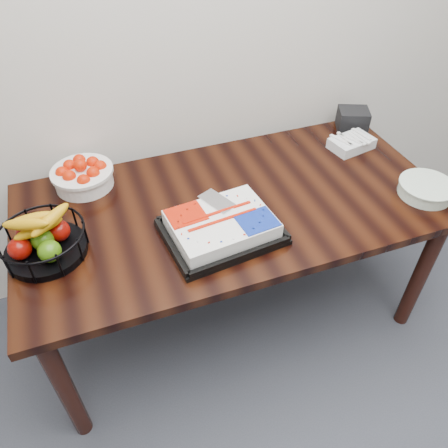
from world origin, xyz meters
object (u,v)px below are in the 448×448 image
object	(u,v)px
fruit_basket	(43,240)
table	(232,216)
tangerine_bowl	(82,172)
plate_stack	(426,189)
napkin_box	(353,120)
cake_tray	(221,227)

from	to	relation	value
fruit_basket	table	bearing A→B (deg)	3.53
tangerine_bowl	fruit_basket	world-z (taller)	tangerine_bowl
plate_stack	napkin_box	bearing A→B (deg)	89.46
cake_tray	napkin_box	size ratio (longest dim) A/B	3.12
fruit_basket	plate_stack	world-z (taller)	fruit_basket
plate_stack	napkin_box	world-z (taller)	napkin_box
tangerine_bowl	fruit_basket	xyz separation A→B (m)	(-0.18, -0.38, -0.00)
cake_tray	napkin_box	bearing A→B (deg)	29.84
table	fruit_basket	size ratio (longest dim) A/B	5.71
cake_tray	tangerine_bowl	bearing A→B (deg)	132.38
table	plate_stack	distance (m)	0.84
cake_tray	plate_stack	distance (m)	0.91
fruit_basket	plate_stack	bearing A→B (deg)	-7.12
tangerine_bowl	table	bearing A→B (deg)	-29.84
cake_tray	fruit_basket	world-z (taller)	fruit_basket
cake_tray	tangerine_bowl	distance (m)	0.68
cake_tray	napkin_box	distance (m)	1.05
tangerine_bowl	napkin_box	distance (m)	1.37
table	napkin_box	size ratio (longest dim) A/B	11.98
table	plate_stack	world-z (taller)	plate_stack
table	napkin_box	bearing A→B (deg)	23.63
table	cake_tray	bearing A→B (deg)	-123.28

